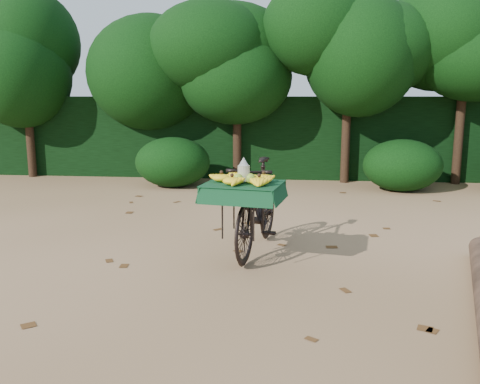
# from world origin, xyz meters

# --- Properties ---
(ground) EXTENTS (80.00, 80.00, 0.00)m
(ground) POSITION_xyz_m (0.00, 0.00, 0.00)
(ground) COLOR tan
(ground) RESTS_ON ground
(vendor_bicycle) EXTENTS (0.95, 1.92, 1.10)m
(vendor_bicycle) POSITION_xyz_m (-1.00, 0.12, 0.56)
(vendor_bicycle) COLOR black
(vendor_bicycle) RESTS_ON ground
(hedge_backdrop) EXTENTS (26.00, 1.80, 1.80)m
(hedge_backdrop) POSITION_xyz_m (0.00, 6.30, 0.90)
(hedge_backdrop) COLOR black
(hedge_backdrop) RESTS_ON ground
(tree_row) EXTENTS (14.50, 2.00, 4.00)m
(tree_row) POSITION_xyz_m (-0.65, 5.50, 2.00)
(tree_row) COLOR black
(tree_row) RESTS_ON ground
(bush_clumps) EXTENTS (8.80, 1.70, 0.90)m
(bush_clumps) POSITION_xyz_m (0.50, 4.30, 0.45)
(bush_clumps) COLOR black
(bush_clumps) RESTS_ON ground
(leaf_litter) EXTENTS (7.00, 7.30, 0.01)m
(leaf_litter) POSITION_xyz_m (0.00, 0.65, 0.01)
(leaf_litter) COLOR #533216
(leaf_litter) RESTS_ON ground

